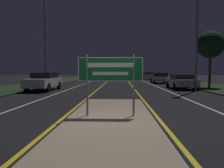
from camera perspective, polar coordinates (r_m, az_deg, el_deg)
The scene contains 20 objects.
ground_plane at distance 7.04m, azimuth -0.59°, elevation -9.89°, with size 160.00×160.00×0.00m, color black.
median_island at distance 7.53m, azimuth -0.41°, elevation -8.68°, with size 2.89×8.81×0.10m.
verge_left at distance 28.62m, azimuth -18.02°, elevation 0.07°, with size 5.00×100.00×0.08m.
verge_right at distance 28.41m, azimuth 20.90°, elevation -0.01°, with size 5.00×100.00×0.08m.
centre_line_yellow_left at distance 31.94m, azimuth -1.46°, elevation 0.50°, with size 0.12×70.00×0.01m.
centre_line_yellow_right at distance 31.91m, azimuth 4.41°, elevation 0.48°, with size 0.12×70.00×0.01m.
lane_line_white_left at distance 32.20m, azimuth -6.02°, elevation 0.50°, with size 0.12×70.00×0.01m.
lane_line_white_right at distance 32.12m, azimuth 8.99°, elevation 0.47°, with size 0.12×70.00×0.01m.
edge_line_white_left at distance 32.75m, azimuth -11.23°, elevation 0.50°, with size 0.10×70.00×0.01m.
edge_line_white_right at distance 32.62m, azimuth 14.23°, elevation 0.45°, with size 0.10×70.00×0.01m.
highway_sign at distance 7.36m, azimuth -0.42°, elevation 3.13°, with size 2.19×0.07×2.08m.
streetlight_left_near at distance 20.71m, azimuth -17.11°, elevation 14.70°, with size 0.50×0.50×9.07m.
streetlight_right_near at distance 19.69m, azimuth 21.49°, elevation 19.82°, with size 0.61×0.61×10.65m.
car_receding_0 at distance 20.78m, azimuth 17.66°, elevation 0.72°, with size 2.01×4.49×1.32m.
car_receding_1 at distance 29.82m, azimuth 12.36°, elevation 1.60°, with size 1.99×4.28×1.39m.
car_receding_2 at distance 43.45m, azimuth 9.15°, elevation 2.19°, with size 2.02×4.63×1.38m.
car_receding_3 at distance 51.79m, azimuth 4.58°, elevation 2.41°, with size 2.02×4.66×1.40m.
car_approaching_0 at distance 19.02m, azimuth -17.28°, elevation 0.78°, with size 1.90×4.84×1.49m.
warning_sign at distance 31.57m, azimuth 20.45°, elevation 2.67°, with size 0.60×0.06×2.08m.
roadside_palm_right at distance 22.92m, azimuth 24.33°, elevation 9.35°, with size 2.59×2.59×5.36m.
Camera 1 is at (0.32, -6.84, 1.62)m, focal length 35.00 mm.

